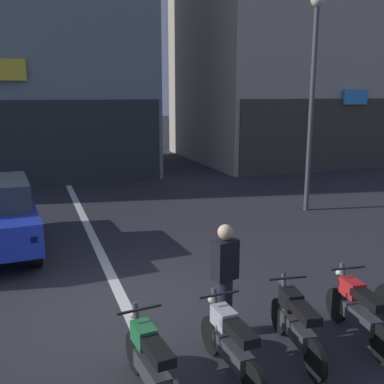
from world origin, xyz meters
The scene contains 9 objects.
ground_plane centered at (0.00, 0.00, 0.00)m, with size 120.00×120.00×0.00m, color #2B2B30.
lane_centre_line centered at (0.00, 6.00, 0.00)m, with size 0.20×18.00×0.01m, color silver.
building_mid_block centered at (-0.50, 14.73, 7.12)m, with size 8.58×8.14×14.26m.
street_lamp centered at (6.42, 4.46, 3.77)m, with size 0.36×0.36×6.12m.
motorcycle_green_row_leftmost centered at (-0.19, -2.33, 0.46)m, with size 0.55×1.67×0.98m.
motorcycle_silver_row_left_mid centered at (0.84, -2.27, 0.46)m, with size 0.55×1.67×0.98m.
motorcycle_black_row_centre centered at (1.88, -2.11, 0.46)m, with size 0.55×1.66×0.98m.
motorcycle_red_row_right_mid centered at (2.91, -2.09, 0.46)m, with size 0.55×1.67×0.98m.
person_by_motorcycles centered at (1.18, -1.31, 0.86)m, with size 0.41×0.31×1.67m.
Camera 1 is at (-1.33, -6.88, 3.47)m, focal length 42.58 mm.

